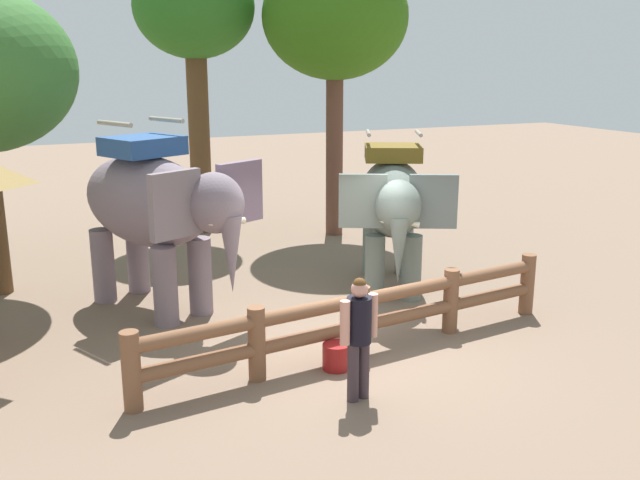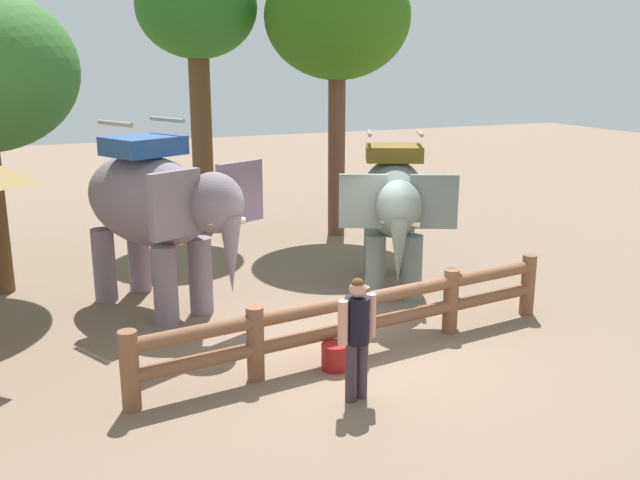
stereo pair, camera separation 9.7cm
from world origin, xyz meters
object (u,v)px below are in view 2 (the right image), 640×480
object	(u,v)px
tourist_woman_in_black	(357,330)
feed_bucket	(335,356)
elephant_center	(393,203)
tree_far_left	(197,14)
log_fence	(361,316)
tree_back_center	(337,19)
elephant_near_left	(156,206)

from	to	relation	value
tourist_woman_in_black	feed_bucket	bearing A→B (deg)	81.79
elephant_center	tree_far_left	size ratio (longest dim) A/B	0.52
log_fence	tree_back_center	distance (m)	8.74
log_fence	elephant_center	distance (m)	3.32
tree_far_left	tree_back_center	world-z (taller)	tree_far_left
elephant_center	tree_far_left	xyz separation A→B (m)	(-2.05, 6.06, 3.63)
elephant_center	feed_bucket	distance (m)	4.03
elephant_center	tree_back_center	world-z (taller)	tree_back_center
elephant_near_left	tree_back_center	size ratio (longest dim) A/B	0.58
log_fence	feed_bucket	xyz separation A→B (m)	(-0.56, -0.32, -0.42)
elephant_near_left	feed_bucket	xyz separation A→B (m)	(1.77, -3.43, -1.67)
tree_back_center	feed_bucket	world-z (taller)	tree_back_center
tree_back_center	feed_bucket	xyz separation A→B (m)	(-3.36, -7.23, -4.98)
tree_back_center	elephant_near_left	bearing A→B (deg)	-143.48
log_fence	feed_bucket	bearing A→B (deg)	-150.31
elephant_near_left	tree_far_left	bearing A→B (deg)	68.00
elephant_near_left	elephant_center	bearing A→B (deg)	-8.30
log_fence	tree_back_center	xyz separation A→B (m)	(2.79, 6.91, 4.56)
elephant_near_left	tourist_woman_in_black	world-z (taller)	elephant_near_left
tree_far_left	feed_bucket	distance (m)	10.25
tree_far_left	log_fence	bearing A→B (deg)	-89.10
tree_far_left	elephant_center	bearing A→B (deg)	-71.33
log_fence	tourist_woman_in_black	distance (m)	1.48
tourist_woman_in_black	tree_back_center	bearing A→B (deg)	66.86
elephant_center	feed_bucket	bearing A→B (deg)	-131.35
log_fence	tourist_woman_in_black	bearing A→B (deg)	-118.95
elephant_center	elephant_near_left	bearing A→B (deg)	171.70
log_fence	tourist_woman_in_black	xyz separation A→B (m)	(-0.70, -1.26, 0.34)
elephant_center	tree_back_center	bearing A→B (deg)	78.72
log_fence	elephant_center	size ratio (longest dim) A/B	2.01
tree_back_center	feed_bucket	distance (m)	9.40
tree_back_center	tree_far_left	bearing A→B (deg)	150.70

